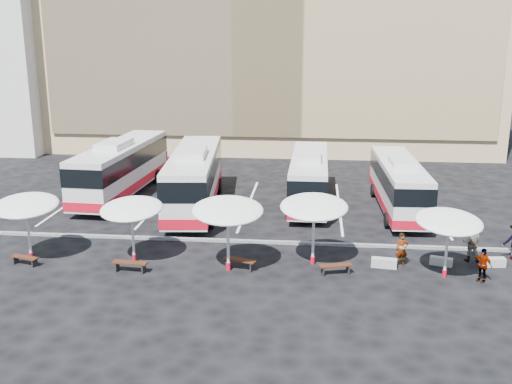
# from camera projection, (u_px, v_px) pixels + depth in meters

# --- Properties ---
(ground) EXTENTS (120.00, 120.00, 0.00)m
(ground) POSITION_uv_depth(u_px,v_px,m) (232.00, 245.00, 32.21)
(ground) COLOR black
(ground) RESTS_ON ground
(sandstone_building) EXTENTS (42.00, 18.25, 29.60)m
(sandstone_building) POSITION_uv_depth(u_px,v_px,m) (275.00, 16.00, 59.58)
(sandstone_building) COLOR tan
(sandstone_building) RESTS_ON ground
(curb_divider) EXTENTS (34.00, 0.25, 0.15)m
(curb_divider) POSITION_uv_depth(u_px,v_px,m) (233.00, 241.00, 32.67)
(curb_divider) COLOR black
(curb_divider) RESTS_ON ground
(bay_lines) EXTENTS (24.15, 12.00, 0.01)m
(bay_lines) POSITION_uv_depth(u_px,v_px,m) (249.00, 204.00, 39.90)
(bay_lines) COLOR white
(bay_lines) RESTS_ON ground
(bus_0) EXTENTS (3.50, 12.79, 4.02)m
(bus_0) POSITION_uv_depth(u_px,v_px,m) (121.00, 166.00, 41.66)
(bus_0) COLOR silver
(bus_0) RESTS_ON ground
(bus_1) EXTENTS (3.95, 13.05, 4.08)m
(bus_1) POSITION_uv_depth(u_px,v_px,m) (194.00, 177.00, 38.62)
(bus_1) COLOR silver
(bus_1) RESTS_ON ground
(bus_2) EXTENTS (2.69, 11.21, 3.55)m
(bus_2) POSITION_uv_depth(u_px,v_px,m) (309.00, 177.00, 39.74)
(bus_2) COLOR silver
(bus_2) RESTS_ON ground
(bus_3) EXTENTS (2.85, 11.20, 3.54)m
(bus_3) POSITION_uv_depth(u_px,v_px,m) (399.00, 183.00, 38.08)
(bus_3) COLOR silver
(bus_3) RESTS_ON ground
(sunshade_0) EXTENTS (3.74, 3.77, 3.34)m
(sunshade_0) POSITION_uv_depth(u_px,v_px,m) (26.00, 206.00, 29.46)
(sunshade_0) COLOR silver
(sunshade_0) RESTS_ON ground
(sunshade_1) EXTENTS (3.35, 3.39, 3.22)m
(sunshade_1) POSITION_uv_depth(u_px,v_px,m) (131.00, 209.00, 29.26)
(sunshade_1) COLOR silver
(sunshade_1) RESTS_ON ground
(sunshade_2) EXTENTS (4.01, 4.05, 3.54)m
(sunshade_2) POSITION_uv_depth(u_px,v_px,m) (228.00, 211.00, 28.06)
(sunshade_2) COLOR silver
(sunshade_2) RESTS_ON ground
(sunshade_3) EXTENTS (3.33, 3.37, 3.46)m
(sunshade_3) POSITION_uv_depth(u_px,v_px,m) (314.00, 207.00, 28.86)
(sunshade_3) COLOR silver
(sunshade_3) RESTS_ON ground
(sunshade_4) EXTENTS (3.65, 3.68, 3.19)m
(sunshade_4) POSITION_uv_depth(u_px,v_px,m) (449.00, 222.00, 27.34)
(sunshade_4) COLOR silver
(sunshade_4) RESTS_ON ground
(wood_bench_0) EXTENTS (1.49, 0.75, 0.44)m
(wood_bench_0) POSITION_uv_depth(u_px,v_px,m) (25.00, 259.00, 29.39)
(wood_bench_0) COLOR black
(wood_bench_0) RESTS_ON ground
(wood_bench_1) EXTENTS (1.70, 0.58, 0.51)m
(wood_bench_1) POSITION_uv_depth(u_px,v_px,m) (130.00, 264.00, 28.53)
(wood_bench_1) COLOR black
(wood_bench_1) RESTS_ON ground
(wood_bench_2) EXTENTS (1.69, 0.96, 0.50)m
(wood_bench_2) POSITION_uv_depth(u_px,v_px,m) (240.00, 261.00, 28.90)
(wood_bench_2) COLOR black
(wood_bench_2) RESTS_ON ground
(wood_bench_3) EXTENTS (1.62, 0.84, 0.48)m
(wood_bench_3) POSITION_uv_depth(u_px,v_px,m) (335.00, 267.00, 28.27)
(wood_bench_3) COLOR black
(wood_bench_3) RESTS_ON ground
(conc_bench_0) EXTENTS (1.27, 0.57, 0.46)m
(conc_bench_0) POSITION_uv_depth(u_px,v_px,m) (384.00, 263.00, 29.14)
(conc_bench_0) COLOR gray
(conc_bench_0) RESTS_ON ground
(conc_bench_1) EXTENTS (1.13, 0.67, 0.40)m
(conc_bench_1) POSITION_uv_depth(u_px,v_px,m) (441.00, 261.00, 29.41)
(conc_bench_1) COLOR gray
(conc_bench_1) RESTS_ON ground
(conc_bench_2) EXTENTS (1.21, 0.52, 0.44)m
(conc_bench_2) POSITION_uv_depth(u_px,v_px,m) (493.00, 262.00, 29.25)
(conc_bench_2) COLOR gray
(conc_bench_2) RESTS_ON ground
(passenger_0) EXTENTS (0.68, 0.51, 1.69)m
(passenger_0) POSITION_uv_depth(u_px,v_px,m) (402.00, 250.00, 29.17)
(passenger_0) COLOR black
(passenger_0) RESTS_ON ground
(passenger_1) EXTENTS (1.05, 0.89, 1.93)m
(passenger_1) POSITION_uv_depth(u_px,v_px,m) (472.00, 243.00, 29.75)
(passenger_1) COLOR black
(passenger_1) RESTS_ON ground
(passenger_2) EXTENTS (0.95, 0.94, 1.61)m
(passenger_2) POSITION_uv_depth(u_px,v_px,m) (482.00, 265.00, 27.36)
(passenger_2) COLOR black
(passenger_2) RESTS_ON ground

